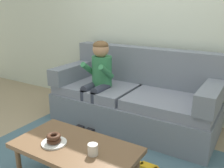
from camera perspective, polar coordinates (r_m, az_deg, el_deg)
name	(u,v)px	position (r m, az deg, el deg)	size (l,w,h in m)	color
ground	(105,156)	(2.71, -1.65, -16.39)	(10.00, 10.00, 0.00)	#9E896B
wall_back	(161,15)	(3.51, 11.18, 15.33)	(8.00, 0.10, 2.80)	beige
area_rug	(91,168)	(2.54, -4.91, -18.90)	(2.56, 1.94, 0.01)	#476675
couch	(134,99)	(3.25, 5.23, -3.48)	(2.10, 0.90, 0.99)	slate
coffee_table	(75,150)	(2.14, -8.46, -14.90)	(1.05, 0.56, 0.41)	brown
person_child	(99,75)	(3.18, -3.13, 2.13)	(0.34, 0.58, 1.10)	#337A4C
plate	(54,143)	(2.17, -13.26, -13.12)	(0.21, 0.21, 0.01)	white
donut	(54,140)	(2.16, -13.30, -12.55)	(0.12, 0.12, 0.04)	#422619
donut_second	(54,136)	(2.14, -13.37, -11.71)	(0.12, 0.12, 0.04)	#422619
mug	(93,149)	(1.96, -4.46, -14.87)	(0.08, 0.08, 0.09)	silver
toy_controller	(148,168)	(2.53, 8.44, -18.63)	(0.23, 0.09, 0.05)	gold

